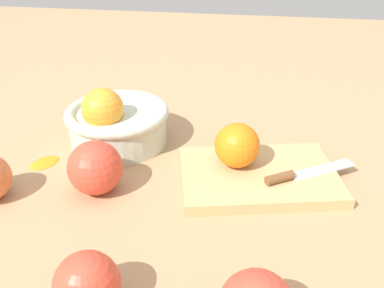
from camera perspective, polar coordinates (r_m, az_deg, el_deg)
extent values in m
plane|color=tan|center=(0.62, -4.24, -7.33)|extent=(2.40, 2.40, 0.00)
cylinder|color=beige|center=(0.76, -9.85, 2.18)|extent=(0.17, 0.17, 0.06)
torus|color=beige|center=(0.75, -10.04, 4.16)|extent=(0.18, 0.18, 0.02)
sphere|color=orange|center=(0.73, -11.91, 4.62)|extent=(0.07, 0.07, 0.07)
cube|color=tan|center=(0.66, 8.92, -4.25)|extent=(0.27, 0.21, 0.02)
sphere|color=orange|center=(0.65, 6.08, -0.18)|extent=(0.07, 0.07, 0.07)
cube|color=silver|center=(0.68, 17.11, -3.32)|extent=(0.10, 0.08, 0.00)
cylinder|color=brown|center=(0.64, 11.72, -4.47)|extent=(0.05, 0.04, 0.01)
sphere|color=#D6422D|center=(0.63, -12.89, -3.14)|extent=(0.08, 0.08, 0.08)
sphere|color=#D6422D|center=(0.47, -13.94, -17.85)|extent=(0.07, 0.07, 0.07)
ellipsoid|color=orange|center=(0.74, -19.25, -2.18)|extent=(0.06, 0.06, 0.01)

